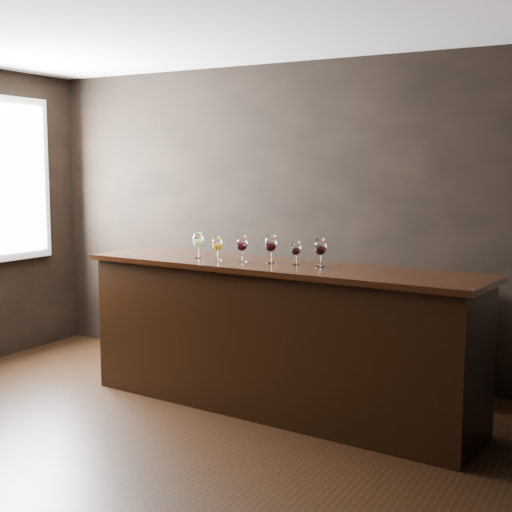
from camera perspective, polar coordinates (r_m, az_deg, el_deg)
The scene contains 11 objects.
ground at distance 5.06m, azimuth -10.66°, elevation -14.57°, with size 5.00×5.00×0.00m, color black.
room_shell at distance 4.95m, azimuth -12.39°, elevation 6.38°, with size 5.02×4.52×2.81m.
bar_counter at distance 5.48m, azimuth 1.61°, elevation -6.74°, with size 3.12×0.68×1.09m, color black.
bar_top at distance 5.38m, azimuth 1.63°, elevation -0.86°, with size 3.23×0.75×0.04m, color black.
back_bar_shelf at distance 6.33m, azimuth 4.61°, elevation -5.75°, with size 2.52×0.40×0.91m, color black.
glass_white at distance 5.74m, azimuth -4.66°, elevation 1.22°, with size 0.09×0.09×0.21m.
glass_amber at distance 5.58m, azimuth -3.12°, elevation 0.94°, with size 0.08×0.08×0.19m.
glass_red_a at distance 5.49m, azimuth -1.14°, elevation 0.96°, with size 0.09×0.09×0.20m.
glass_red_b at distance 5.40m, azimuth 1.19°, elevation 0.95°, with size 0.09×0.09×0.22m.
glass_red_c at distance 5.33m, azimuth 3.20°, elevation 0.56°, with size 0.07×0.07×0.18m.
glass_red_d at distance 5.22m, azimuth 5.17°, elevation 0.68°, with size 0.09×0.09×0.21m.
Camera 1 is at (3.02, -3.61, 1.85)m, focal length 50.00 mm.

